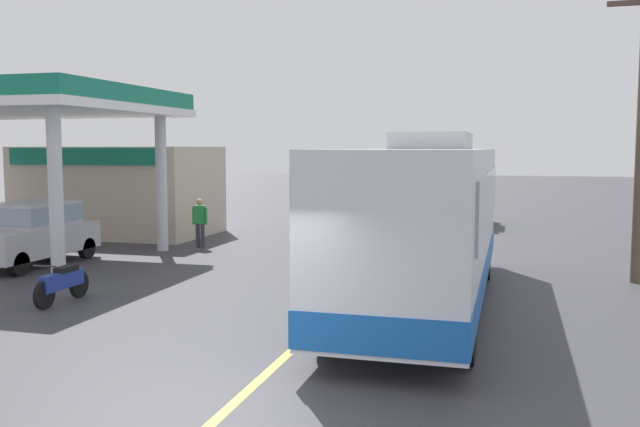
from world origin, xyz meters
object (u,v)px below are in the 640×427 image
object	(u,v)px
car_trailing_behind_bus	(469,202)
coach_bus_main	(426,225)
motorcycle_parked_forecourt	(62,283)
pedestrian_near_pump	(200,220)
car_at_pump	(34,230)
minibus_opposing_lane	(370,190)

from	to	relation	value
car_trailing_behind_bus	coach_bus_main	bearing A→B (deg)	-89.76
motorcycle_parked_forecourt	pedestrian_near_pump	world-z (taller)	pedestrian_near_pump
car_at_pump	pedestrian_near_pump	distance (m)	5.44
car_at_pump	car_trailing_behind_bus	bearing A→B (deg)	50.62
car_at_pump	coach_bus_main	bearing A→B (deg)	-10.21
minibus_opposing_lane	pedestrian_near_pump	distance (m)	10.39
car_at_pump	minibus_opposing_lane	world-z (taller)	minibus_opposing_lane
car_at_pump	motorcycle_parked_forecourt	size ratio (longest dim) A/B	2.33
motorcycle_parked_forecourt	pedestrian_near_pump	bearing A→B (deg)	95.28
car_at_pump	car_trailing_behind_bus	size ratio (longest dim) A/B	1.00
car_at_pump	minibus_opposing_lane	size ratio (longest dim) A/B	0.69
pedestrian_near_pump	motorcycle_parked_forecourt	bearing A→B (deg)	-84.72
coach_bus_main	car_at_pump	world-z (taller)	coach_bus_main
coach_bus_main	car_trailing_behind_bus	size ratio (longest dim) A/B	2.63
car_at_pump	motorcycle_parked_forecourt	xyz separation A→B (m)	(3.84, -4.00, -0.57)
pedestrian_near_pump	car_trailing_behind_bus	bearing A→B (deg)	48.35
minibus_opposing_lane	coach_bus_main	bearing A→B (deg)	-74.54
coach_bus_main	motorcycle_parked_forecourt	xyz separation A→B (m)	(-7.60, -1.94, -1.28)
minibus_opposing_lane	car_trailing_behind_bus	xyz separation A→B (m)	(4.40, -0.26, -0.46)
minibus_opposing_lane	motorcycle_parked_forecourt	xyz separation A→B (m)	(-3.13, -18.11, -1.03)
coach_bus_main	pedestrian_near_pump	distance (m)	10.67
car_at_pump	car_trailing_behind_bus	world-z (taller)	same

